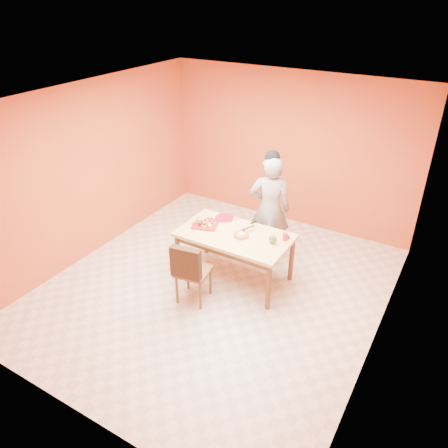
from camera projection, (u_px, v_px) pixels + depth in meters
The scene contains 17 objects.
floor at pixel (215, 288), 6.36m from camera, with size 5.00×5.00×0.00m, color silver.
ceiling at pixel (213, 101), 5.04m from camera, with size 5.00×5.00×0.00m, color white.
wall_back at pixel (289, 150), 7.58m from camera, with size 4.50×4.50×0.00m, color #C1452C.
wall_left at pixel (89, 172), 6.70m from camera, with size 5.00×5.00×0.00m, color #C1452C.
wall_right at pixel (391, 253), 4.70m from camera, with size 5.00×5.00×0.00m, color #C1452C.
dining_table at pixel (235, 240), 6.27m from camera, with size 1.60×0.90×0.76m.
dining_chair at pixel (192, 270), 5.90m from camera, with size 0.51×0.57×0.95m.
pastry_pile at pixel (205, 220), 6.42m from camera, with size 0.32×0.32×0.10m, color #E9B463, non-canonical shape.
person at pixel (270, 209), 6.68m from camera, with size 0.63×0.41×1.73m, color gray.
pastry_platter at pixel (206, 224), 6.45m from camera, with size 0.36×0.36×0.02m, color maroon.
red_dinner_plate at pixel (224, 218), 6.63m from camera, with size 0.28×0.28×0.02m, color maroon.
white_cake_plate at pixel (241, 237), 6.13m from camera, with size 0.27×0.27×0.01m, color white.
sponge_cake at pixel (241, 235), 6.12m from camera, with size 0.22×0.22×0.05m, color orange.
cake_server at pixel (248, 228), 6.23m from camera, with size 0.04×0.23×0.01m, color silver.
egg_ornament at pixel (273, 239), 5.96m from camera, with size 0.11×0.09×0.14m, color olive.
magenta_glass at pixel (285, 237), 6.05m from camera, with size 0.07×0.07×0.11m, color #C21D45.
checker_tin at pixel (286, 237), 6.13m from camera, with size 0.10×0.10×0.03m, color #321E0D.
Camera 1 is at (2.71, -4.32, 3.91)m, focal length 35.00 mm.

